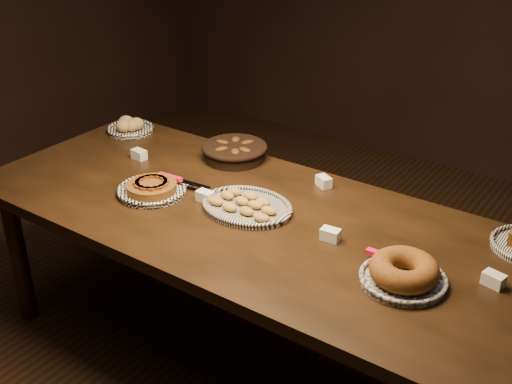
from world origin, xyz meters
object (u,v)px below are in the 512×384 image
Objects in this scene: buffet_table at (253,230)px; apple_tart_plate at (152,188)px; bundt_cake_plate at (404,273)px; madeleine_platter at (246,206)px.

apple_tart_plate reaches higher than buffet_table.
apple_tart_plate is at bearing 158.32° from bundt_cake_plate.
apple_tart_plate is 1.10× the size of bundt_cake_plate.
buffet_table is at bearing 150.20° from bundt_cake_plate.
madeleine_platter is at bearing 162.16° from buffet_table.
buffet_table is 0.47m from apple_tart_plate.
buffet_table is at bearing -12.36° from madeleine_platter.
apple_tart_plate is at bearing -159.17° from madeleine_platter.
madeleine_platter is at bearing 31.98° from apple_tart_plate.
buffet_table is 6.33× the size of madeleine_platter.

